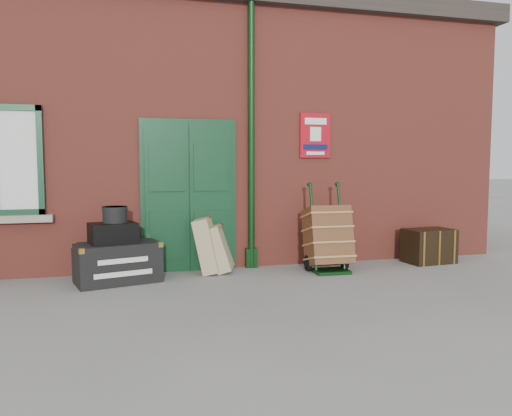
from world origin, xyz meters
name	(u,v)px	position (x,y,z in m)	size (l,w,h in m)	color
ground	(229,293)	(0.00, 0.00, 0.00)	(80.00, 80.00, 0.00)	gray
station_building	(191,134)	(0.00, 3.49, 2.16)	(10.30, 4.30, 4.36)	#9D4032
houdini_trunk	(118,263)	(-1.34, 0.94, 0.27)	(1.08, 0.60, 0.54)	black
strongbox	(113,233)	(-1.39, 0.94, 0.68)	(0.60, 0.43, 0.27)	black
hatbox	(115,215)	(-1.36, 0.97, 0.92)	(0.33, 0.33, 0.22)	black
suitcase_back	(208,245)	(-0.06, 1.25, 0.41)	(0.23, 0.57, 0.79)	tan
suitcase_front	(220,248)	(0.12, 1.25, 0.36)	(0.20, 0.51, 0.68)	tan
porter_trolley	(328,238)	(1.70, 0.90, 0.50)	(0.65, 0.70, 1.30)	black
dark_trunk	(429,246)	(3.54, 1.08, 0.28)	(0.76, 0.50, 0.55)	black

